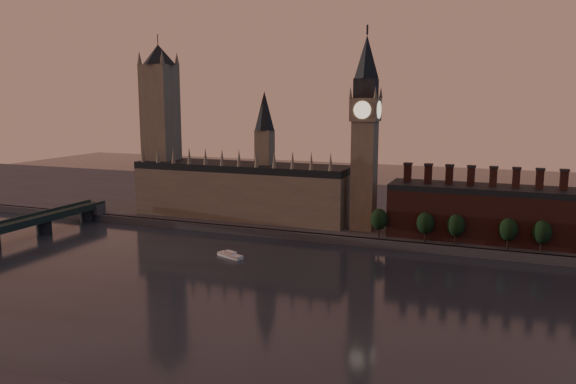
% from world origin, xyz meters
% --- Properties ---
extents(ground, '(900.00, 900.00, 0.00)m').
position_xyz_m(ground, '(0.00, 0.00, 0.00)').
color(ground, black).
rests_on(ground, ground).
extents(north_bank, '(900.00, 182.00, 4.00)m').
position_xyz_m(north_bank, '(0.00, 178.04, 2.00)').
color(north_bank, '#46464B').
rests_on(north_bank, ground).
extents(palace_of_westminster, '(130.00, 30.30, 74.00)m').
position_xyz_m(palace_of_westminster, '(-64.41, 114.91, 21.63)').
color(palace_of_westminster, '#7B6B58').
rests_on(palace_of_westminster, north_bank).
extents(victoria_tower, '(24.00, 24.00, 108.00)m').
position_xyz_m(victoria_tower, '(-120.00, 115.00, 59.09)').
color(victoria_tower, '#7B6B58').
rests_on(victoria_tower, north_bank).
extents(big_ben, '(15.00, 15.00, 107.00)m').
position_xyz_m(big_ben, '(10.00, 110.00, 56.83)').
color(big_ben, '#7B6B58').
rests_on(big_ben, north_bank).
extents(chimney_block, '(110.00, 25.00, 37.00)m').
position_xyz_m(chimney_block, '(80.00, 110.00, 17.82)').
color(chimney_block, '#51251E').
rests_on(chimney_block, north_bank).
extents(embankment_tree_0, '(8.60, 8.60, 14.88)m').
position_xyz_m(embankment_tree_0, '(22.10, 94.18, 13.47)').
color(embankment_tree_0, black).
rests_on(embankment_tree_0, north_bank).
extents(embankment_tree_1, '(8.60, 8.60, 14.88)m').
position_xyz_m(embankment_tree_1, '(45.09, 93.77, 13.47)').
color(embankment_tree_1, black).
rests_on(embankment_tree_1, north_bank).
extents(embankment_tree_2, '(8.60, 8.60, 14.88)m').
position_xyz_m(embankment_tree_2, '(59.48, 93.79, 13.47)').
color(embankment_tree_2, black).
rests_on(embankment_tree_2, north_bank).
extents(embankment_tree_3, '(8.60, 8.60, 14.88)m').
position_xyz_m(embankment_tree_3, '(83.05, 93.89, 13.47)').
color(embankment_tree_3, black).
rests_on(embankment_tree_3, north_bank).
extents(embankment_tree_4, '(8.60, 8.60, 14.88)m').
position_xyz_m(embankment_tree_4, '(97.37, 93.92, 13.47)').
color(embankment_tree_4, black).
rests_on(embankment_tree_4, north_bank).
extents(river_boat, '(14.66, 8.97, 2.83)m').
position_xyz_m(river_boat, '(-38.30, 47.13, 1.08)').
color(river_boat, silver).
rests_on(river_boat, ground).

